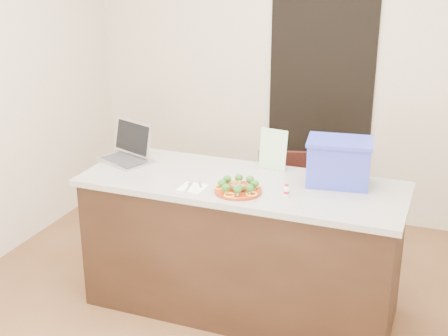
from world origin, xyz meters
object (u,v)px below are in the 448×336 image
at_px(island, 241,246).
at_px(napkin, 193,188).
at_px(yogurt_bottle, 286,191).
at_px(blue_box, 339,162).
at_px(chair, 279,202).
at_px(plate, 238,190).
at_px(laptop, 128,149).

distance_m(island, napkin, 0.56).
distance_m(napkin, yogurt_bottle, 0.58).
bearing_deg(blue_box, chair, 126.17).
height_order(napkin, chair, napkin).
bearing_deg(plate, laptop, 161.92).
bearing_deg(plate, blue_box, 33.74).
relative_size(island, laptop, 4.85).
bearing_deg(laptop, island, 12.78).
distance_m(yogurt_bottle, blue_box, 0.41).
bearing_deg(laptop, plate, 2.75).
bearing_deg(chair, yogurt_bottle, -86.44).
bearing_deg(plate, yogurt_bottle, 10.61).
height_order(napkin, laptop, laptop).
xyz_separation_m(island, plate, (0.04, -0.18, 0.47)).
height_order(yogurt_bottle, laptop, laptop).
xyz_separation_m(yogurt_bottle, blue_box, (0.25, 0.30, 0.12)).
relative_size(plate, blue_box, 0.67).
xyz_separation_m(plate, laptop, (-0.92, 0.30, 0.06)).
bearing_deg(chair, napkin, -122.08).
xyz_separation_m(island, yogurt_bottle, (0.33, -0.12, 0.49)).
distance_m(plate, yogurt_bottle, 0.29).
bearing_deg(plate, chair, 89.36).
relative_size(island, blue_box, 4.76).
bearing_deg(napkin, island, 41.99).
relative_size(yogurt_bottle, laptop, 0.17).
relative_size(laptop, blue_box, 0.98).
xyz_separation_m(plate, blue_box, (0.53, 0.36, 0.13)).
distance_m(napkin, blue_box, 0.92).
xyz_separation_m(laptop, blue_box, (1.45, 0.06, 0.08)).
relative_size(plate, napkin, 1.87).
xyz_separation_m(plate, napkin, (-0.28, -0.04, -0.01)).
bearing_deg(island, blue_box, 17.40).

